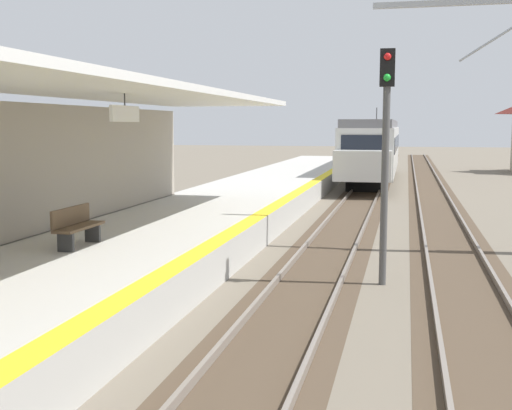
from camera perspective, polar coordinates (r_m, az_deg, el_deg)
station_platform at (r=17.37m, az=-8.89°, el=-3.31°), size 5.00×80.00×0.91m
track_pair_nearest_platform at (r=20.24m, az=7.15°, el=-2.95°), size 2.34×120.00×0.16m
track_pair_middle at (r=20.18m, az=16.81°, el=-3.24°), size 2.34×120.00×0.16m
approaching_train at (r=41.18m, az=10.37°, el=5.06°), size 2.93×19.60×4.76m
rail_signal_post at (r=14.39m, az=11.45°, el=5.49°), size 0.32×0.34×5.20m
platform_bench at (r=14.66m, az=-15.68°, el=-1.75°), size 0.45×1.60×0.88m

